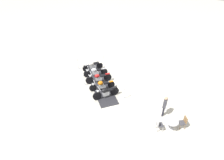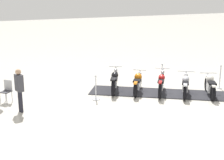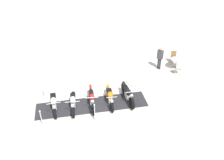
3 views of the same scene
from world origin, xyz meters
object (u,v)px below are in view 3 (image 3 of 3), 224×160
at_px(motorcycle_chrome, 73,102).
at_px(motorcycle_black, 128,94).
at_px(motorcycle_maroon, 92,99).
at_px(cafe_chair_across_table, 178,68).
at_px(stanchion_right_mid, 95,115).
at_px(cafe_table, 176,61).
at_px(bystander_person, 160,56).
at_px(motorcycle_copper, 110,97).
at_px(stanchion_left_front, 44,93).
at_px(stanchion_right_front, 42,121).
at_px(motorcycle_cream, 54,103).
at_px(stanchion_left_rear, 132,83).
at_px(cafe_chair_near_table, 174,56).

relative_size(motorcycle_chrome, motorcycle_black, 0.94).
height_order(motorcycle_maroon, cafe_chair_across_table, motorcycle_maroon).
bearing_deg(cafe_chair_across_table, stanchion_right_mid, 132.43).
distance_m(cafe_table, bystander_person, 1.32).
relative_size(motorcycle_copper, stanchion_left_front, 1.80).
bearing_deg(motorcycle_chrome, stanchion_right_mid, 43.89).
distance_m(cafe_chair_across_table, bystander_person, 1.51).
relative_size(motorcycle_copper, stanchion_right_front, 1.63).
relative_size(motorcycle_cream, cafe_table, 2.11).
bearing_deg(stanchion_left_rear, cafe_chair_near_table, 179.70).
xyz_separation_m(stanchion_right_mid, bystander_person, (-6.96, -0.88, 0.66)).
distance_m(stanchion_right_mid, cafe_chair_across_table, 7.31).
xyz_separation_m(motorcycle_chrome, cafe_chair_near_table, (-8.65, 1.00, 0.09)).
bearing_deg(stanchion_right_front, cafe_chair_across_table, 168.05).
relative_size(stanchion_left_front, stanchion_left_rear, 0.95).
bearing_deg(cafe_chair_across_table, stanchion_right_front, 124.51).
relative_size(motorcycle_chrome, cafe_chair_near_table, 1.94).
xyz_separation_m(motorcycle_maroon, stanchion_right_front, (3.01, -0.45, -0.08)).
bearing_deg(stanchion_left_rear, motorcycle_black, 32.05).
distance_m(motorcycle_black, stanchion_left_rear, 1.48).
height_order(stanchion_right_front, bystander_person, bystander_person).
xyz_separation_m(stanchion_left_front, cafe_chair_across_table, (-8.15, 4.22, 0.23)).
bearing_deg(motorcycle_black, motorcycle_chrome, -93.99).
bearing_deg(cafe_chair_across_table, stanchion_left_front, 109.06).
bearing_deg(motorcycle_copper, stanchion_right_mid, -37.95).
height_order(stanchion_left_rear, cafe_table, stanchion_left_rear).
height_order(motorcycle_cream, stanchion_right_front, stanchion_right_front).
height_order(motorcycle_maroon, stanchion_left_front, motorcycle_maroon).
xyz_separation_m(stanchion_right_front, bystander_person, (-9.26, 0.63, 0.61)).
xyz_separation_m(stanchion_right_front, cafe_chair_across_table, (-9.59, 2.03, 0.14)).
bearing_deg(motorcycle_cream, motorcycle_copper, 86.10).
xyz_separation_m(motorcycle_black, bystander_person, (-4.45, -0.99, 0.52)).
height_order(motorcycle_chrome, stanchion_right_front, stanchion_right_front).
xyz_separation_m(stanchion_right_front, cafe_chair_near_table, (-10.76, 0.86, 0.14)).
relative_size(stanchion_right_front, cafe_chair_across_table, 1.20).
bearing_deg(stanchion_left_front, stanchion_right_mid, 103.07).
distance_m(stanchion_right_front, stanchion_left_front, 2.63).
distance_m(motorcycle_cream, cafe_chair_across_table, 8.82).
distance_m(motorcycle_copper, stanchion_right_mid, 1.67).
xyz_separation_m(stanchion_right_mid, cafe_chair_near_table, (-8.46, -0.65, 0.19)).
bearing_deg(cafe_chair_near_table, stanchion_left_front, -64.58).
relative_size(cafe_table, bystander_person, 0.51).
relative_size(stanchion_right_front, stanchion_right_mid, 1.02).
relative_size(motorcycle_copper, cafe_chair_across_table, 1.96).
distance_m(motorcycle_maroon, motorcycle_black, 2.15).
relative_size(motorcycle_cream, bystander_person, 1.07).
distance_m(motorcycle_copper, stanchion_left_rear, 2.17).
xyz_separation_m(motorcycle_chrome, motorcycle_maroon, (-0.90, 0.58, 0.03)).
distance_m(stanchion_right_front, bystander_person, 9.30).
distance_m(motorcycle_maroon, motorcycle_copper, 1.07).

